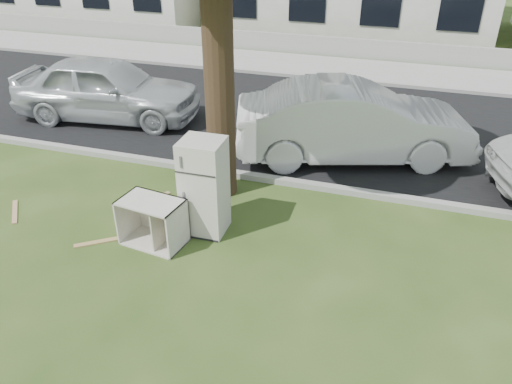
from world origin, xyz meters
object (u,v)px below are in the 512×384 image
(fridge, at_px, (204,187))
(car_left, at_px, (107,88))
(cabinet, at_px, (153,222))
(car_center, at_px, (353,122))

(fridge, height_order, car_left, fridge)
(cabinet, xyz_separation_m, car_left, (-3.76, 4.72, 0.41))
(cabinet, bearing_deg, fridge, 50.10)
(fridge, relative_size, car_left, 0.35)
(fridge, bearing_deg, car_center, 60.39)
(cabinet, bearing_deg, car_center, 65.81)
(car_center, distance_m, car_left, 6.43)
(cabinet, distance_m, car_center, 5.05)
(car_center, bearing_deg, car_left, 68.23)
(fridge, relative_size, cabinet, 1.64)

